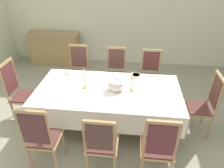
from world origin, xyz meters
TOP-DOWN VIEW (x-y plane):
  - ground at (0.00, 0.00)m, footprint 6.44×5.87m
  - back_wall at (0.00, 2.98)m, footprint 6.44×0.08m
  - dining_table at (0.00, 0.17)m, footprint 2.47×1.24m
  - tablecloth at (0.00, 0.17)m, footprint 2.49×1.26m
  - chair_south_a at (-0.80, -0.86)m, footprint 0.44×0.42m
  - chair_north_a at (-0.80, 1.19)m, footprint 0.44×0.42m
  - chair_south_b at (0.04, -0.85)m, footprint 0.44×0.42m
  - chair_north_b at (0.04, 1.19)m, footprint 0.44×0.42m
  - chair_south_c at (0.79, -0.86)m, footprint 0.44×0.42m
  - chair_north_c at (0.79, 1.19)m, footprint 0.44×0.42m
  - chair_head_west at (-1.64, 0.17)m, footprint 0.42×0.44m
  - chair_head_east at (1.64, 0.17)m, footprint 0.42×0.44m
  - soup_tureen at (0.14, 0.17)m, footprint 0.29×0.29m
  - candlestick_west at (-0.40, 0.17)m, footprint 0.07×0.07m
  - candlestick_east at (0.40, 0.17)m, footprint 0.07×0.07m
  - bowl_near_left at (0.47, 0.69)m, footprint 0.19×0.19m
  - bowl_near_right at (-0.81, 0.65)m, footprint 0.15×0.15m
  - spoon_primary at (0.60, 0.71)m, footprint 0.04×0.18m
  - spoon_secondary at (-0.92, 0.67)m, footprint 0.04×0.18m
  - sideboard at (-1.88, 2.66)m, footprint 1.44×0.48m

SIDE VIEW (x-z plane):
  - ground at x=0.00m, z-range -0.04..0.00m
  - sideboard at x=-1.88m, z-range 0.00..0.91m
  - chair_south_b at x=0.04m, z-range 0.03..1.11m
  - chair_north_c at x=0.79m, z-range 0.03..1.11m
  - chair_north_b at x=0.04m, z-range 0.02..1.13m
  - chair_north_a at x=-0.80m, z-range 0.02..1.14m
  - chair_south_c at x=0.79m, z-range 0.02..1.17m
  - chair_head_east at x=1.64m, z-range 0.02..1.18m
  - chair_south_a at x=-0.80m, z-range 0.01..1.18m
  - chair_head_west at x=-1.64m, z-range 0.01..1.21m
  - tablecloth at x=0.00m, z-range 0.47..0.88m
  - dining_table at x=0.00m, z-range 0.32..1.10m
  - spoon_primary at x=0.60m, z-range 0.78..0.79m
  - spoon_secondary at x=-0.92m, z-range 0.78..0.79m
  - bowl_near_left at x=0.47m, z-range 0.78..0.82m
  - bowl_near_right at x=-0.81m, z-range 0.78..0.82m
  - soup_tureen at x=0.14m, z-range 0.78..1.01m
  - candlestick_east at x=0.40m, z-range 0.75..1.10m
  - candlestick_west at x=-0.40m, z-range 0.75..1.11m
  - back_wall at x=0.00m, z-range 0.00..3.10m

